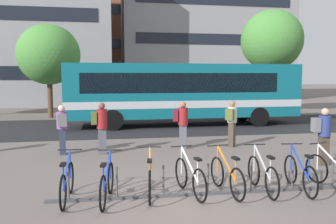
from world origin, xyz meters
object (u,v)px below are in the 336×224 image
(parked_bicycle_blue_0, at_px, (67,183))
(parked_bicycle_orange_4, at_px, (227,176))
(commuter_grey_pack_1, at_px, (62,126))
(city_bus, at_px, (185,92))
(commuter_olive_pack_3, at_px, (101,125))
(parked_bicycle_white_7, at_px, (334,173))
(parked_bicycle_blue_6, at_px, (300,174))
(commuter_olive_pack_2, at_px, (232,120))
(parked_bicycle_blue_1, at_px, (107,184))
(commuter_grey_pack_4, at_px, (323,132))
(street_tree_1, at_px, (49,55))
(parked_bicycle_orange_2, at_px, (150,179))
(parked_bicycle_white_3, at_px, (190,177))
(parked_bicycle_silver_5, at_px, (262,175))
(commuter_maroon_pack_5, at_px, (182,122))
(street_tree_2, at_px, (272,40))

(parked_bicycle_blue_0, xyz_separation_m, parked_bicycle_orange_4, (3.40, -0.09, 0.00))
(commuter_grey_pack_1, bearing_deg, city_bus, -50.38)
(parked_bicycle_blue_0, height_order, commuter_olive_pack_3, commuter_olive_pack_3)
(city_bus, bearing_deg, parked_bicycle_white_7, -84.97)
(parked_bicycle_blue_6, relative_size, commuter_olive_pack_2, 1.01)
(parked_bicycle_blue_1, bearing_deg, parked_bicycle_orange_4, -79.45)
(parked_bicycle_orange_4, height_order, commuter_grey_pack_4, commuter_grey_pack_4)
(parked_bicycle_orange_4, bearing_deg, city_bus, -13.72)
(commuter_olive_pack_2, bearing_deg, commuter_olive_pack_3, 135.17)
(parked_bicycle_blue_1, xyz_separation_m, street_tree_1, (-3.50, 15.67, 3.52))
(city_bus, bearing_deg, street_tree_1, 146.86)
(parked_bicycle_orange_2, height_order, parked_bicycle_white_7, same)
(parked_bicycle_white_3, bearing_deg, parked_bicycle_orange_4, -103.93)
(commuter_olive_pack_3, bearing_deg, street_tree_1, 103.05)
(parked_bicycle_silver_5, bearing_deg, parked_bicycle_blue_0, 90.41)
(commuter_olive_pack_2, relative_size, commuter_grey_pack_4, 1.02)
(commuter_grey_pack_1, bearing_deg, street_tree_1, 1.82)
(parked_bicycle_blue_1, xyz_separation_m, parked_bicycle_blue_6, (4.27, -0.03, 0.00))
(city_bus, xyz_separation_m, parked_bicycle_orange_4, (-1.44, -10.76, -1.39))
(parked_bicycle_orange_4, distance_m, parked_bicycle_white_7, 2.51)
(commuter_olive_pack_3, bearing_deg, commuter_maroon_pack_5, 5.36)
(city_bus, distance_m, commuter_grey_pack_1, 8.29)
(street_tree_1, bearing_deg, commuter_olive_pack_3, -73.43)
(parked_bicycle_blue_0, bearing_deg, commuter_grey_pack_4, -73.11)
(street_tree_2, bearing_deg, commuter_maroon_pack_5, -128.46)
(commuter_olive_pack_3, xyz_separation_m, commuter_grey_pack_4, (6.35, -2.57, -0.03))
(city_bus, bearing_deg, commuter_olive_pack_2, -86.16)
(parked_bicycle_blue_0, bearing_deg, parked_bicycle_orange_4, -89.10)
(parked_bicycle_silver_5, bearing_deg, city_bus, -1.15)
(parked_bicycle_blue_0, xyz_separation_m, parked_bicycle_silver_5, (4.22, -0.13, 0.00))
(commuter_olive_pack_2, relative_size, street_tree_2, 0.24)
(parked_bicycle_orange_2, relative_size, parked_bicycle_white_3, 1.01)
(parked_bicycle_blue_0, distance_m, commuter_olive_pack_3, 4.46)
(parked_bicycle_orange_4, distance_m, parked_bicycle_blue_6, 1.68)
(city_bus, relative_size, street_tree_2, 1.68)
(commuter_olive_pack_3, bearing_deg, parked_bicycle_blue_6, -49.30)
(commuter_maroon_pack_5, bearing_deg, parked_bicycle_silver_5, -67.24)
(parked_bicycle_blue_0, distance_m, street_tree_2, 20.51)
(street_tree_1, bearing_deg, parked_bicycle_blue_0, -80.16)
(parked_bicycle_silver_5, relative_size, commuter_grey_pack_1, 1.05)
(parked_bicycle_blue_0, height_order, parked_bicycle_silver_5, same)
(commuter_grey_pack_1, height_order, commuter_grey_pack_4, commuter_grey_pack_4)
(parked_bicycle_blue_1, bearing_deg, parked_bicycle_white_3, -76.59)
(city_bus, bearing_deg, parked_bicycle_blue_6, -89.31)
(parked_bicycle_blue_0, bearing_deg, commuter_olive_pack_2, -45.52)
(commuter_olive_pack_3, height_order, commuter_maroon_pack_5, commuter_olive_pack_3)
(commuter_olive_pack_3, bearing_deg, parked_bicycle_white_3, -69.45)
(parked_bicycle_white_7, bearing_deg, parked_bicycle_orange_4, 74.07)
(commuter_grey_pack_1, distance_m, commuter_olive_pack_2, 5.94)
(parked_bicycle_blue_0, xyz_separation_m, parked_bicycle_white_3, (2.59, -0.03, 0.00))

